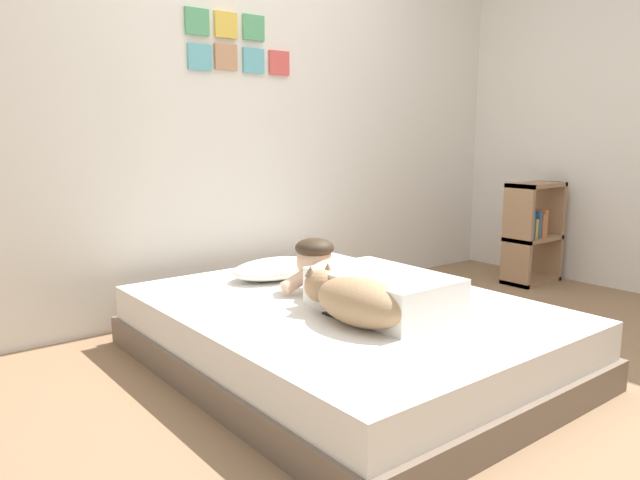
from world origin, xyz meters
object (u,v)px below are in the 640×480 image
at_px(coffee_cup, 322,269).
at_px(bed, 343,334).
at_px(dog, 355,300).
at_px(cell_phone, 338,315).
at_px(person_lying, 362,283).
at_px(bookshelf, 532,232).
at_px(pillow, 276,269).

bearing_deg(coffee_cup, bed, -118.68).
distance_m(dog, cell_phone, 0.16).
distance_m(bed, person_lying, 0.28).
distance_m(cell_phone, bookshelf, 2.39).
height_order(coffee_cup, bookshelf, bookshelf).
relative_size(person_lying, coffee_cup, 7.36).
height_order(dog, cell_phone, dog).
bearing_deg(dog, bed, 58.80).
bearing_deg(pillow, person_lying, -88.81).
xyz_separation_m(person_lying, dog, (-0.21, -0.19, -0.00)).
relative_size(bed, pillow, 3.87).
xyz_separation_m(bed, coffee_cup, (0.27, 0.50, 0.19)).
height_order(bed, coffee_cup, coffee_cup).
relative_size(dog, bookshelf, 0.77).
relative_size(bed, person_lying, 2.19).
bearing_deg(coffee_cup, cell_phone, -123.59).
distance_m(pillow, person_lying, 0.70).
distance_m(pillow, coffee_cup, 0.27).
bearing_deg(dog, pillow, 77.68).
xyz_separation_m(cell_phone, bookshelf, (2.33, 0.52, 0.07)).
relative_size(bed, cell_phone, 14.37).
relative_size(bed, dog, 3.50).
xyz_separation_m(dog, cell_phone, (0.01, 0.12, -0.10)).
distance_m(bed, coffee_cup, 0.60).
relative_size(person_lying, cell_phone, 6.57).
bearing_deg(pillow, bookshelf, -6.28).
distance_m(pillow, cell_phone, 0.78).
bearing_deg(dog, coffee_cup, 60.41).
bearing_deg(cell_phone, bed, 43.74).
bearing_deg(coffee_cup, pillow, 157.03).
bearing_deg(cell_phone, dog, -92.62).
relative_size(pillow, bookshelf, 0.69).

